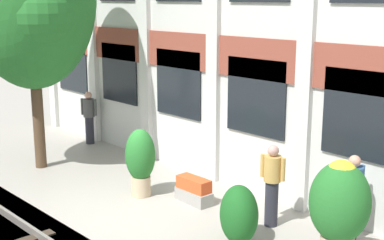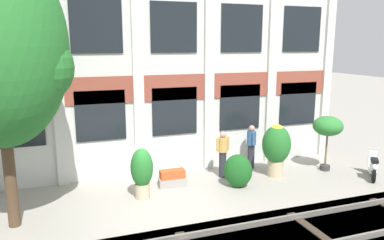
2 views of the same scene
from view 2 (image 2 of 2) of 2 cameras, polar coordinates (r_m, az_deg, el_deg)
ground_plane at (r=11.09m, az=-4.79°, el=-13.02°), size 80.00×80.00×0.00m
apartment_facade at (r=13.07m, az=-8.52°, el=8.10°), size 15.85×0.64×7.72m
potted_plant_stone_basin at (r=13.43m, az=12.73°, el=-3.84°), size 1.00×1.00×1.87m
potted_plant_square_trough at (r=12.42m, az=-3.01°, el=-8.91°), size 0.92×0.42×0.56m
potted_plant_glazed_jar at (r=11.42m, az=-7.64°, el=-7.72°), size 0.68×0.68×1.56m
potted_plant_low_pan at (r=14.46m, az=19.99°, el=-1.07°), size 1.07×1.07×2.03m
scooter_near_curb at (r=14.47m, az=25.89°, el=-6.38°), size 0.95×1.12×0.98m
resident_watching_tracks at (r=14.20m, az=9.02°, el=-3.81°), size 0.34×0.52×1.64m
resident_near_plants at (r=13.11m, az=4.71°, el=-4.98°), size 0.52×0.34×1.64m
topiary_hedge at (r=12.36m, az=7.02°, el=-7.70°), size 1.16×1.13×1.10m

